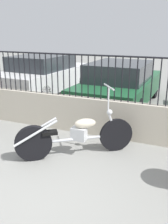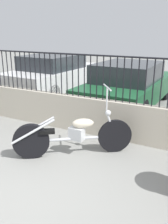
# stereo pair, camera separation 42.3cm
# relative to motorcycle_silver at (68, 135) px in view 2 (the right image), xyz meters

# --- Properties ---
(ground_plane) EXTENTS (40.00, 40.00, 0.00)m
(ground_plane) POSITION_rel_motorcycle_silver_xyz_m (0.04, -1.49, -0.40)
(ground_plane) COLOR gray
(low_wall) EXTENTS (10.11, 0.18, 0.84)m
(low_wall) POSITION_rel_motorcycle_silver_xyz_m (0.04, 1.16, 0.02)
(low_wall) COLOR beige
(low_wall) RESTS_ON ground_plane
(fence_railing) EXTENTS (10.11, 0.04, 0.96)m
(fence_railing) POSITION_rel_motorcycle_silver_xyz_m (0.04, 1.16, 1.04)
(fence_railing) COLOR black
(fence_railing) RESTS_ON low_wall
(motorcycle_silver) EXTENTS (1.89, 1.46, 1.32)m
(motorcycle_silver) POSITION_rel_motorcycle_silver_xyz_m (0.00, 0.00, 0.00)
(motorcycle_silver) COLOR black
(motorcycle_silver) RESTS_ON ground_plane
(car_white) EXTENTS (2.06, 4.40, 1.43)m
(car_white) POSITION_rel_motorcycle_silver_xyz_m (-3.05, 4.09, 0.31)
(car_white) COLOR black
(car_white) RESTS_ON ground_plane
(car_green) EXTENTS (1.95, 4.45, 1.37)m
(car_green) POSITION_rel_motorcycle_silver_xyz_m (-0.03, 3.68, 0.28)
(car_green) COLOR black
(car_green) RESTS_ON ground_plane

